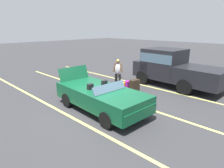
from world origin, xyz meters
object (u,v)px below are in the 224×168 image
(parked_pickup_truck_near, at_px, (171,67))
(suitcase_medium_bright, at_px, (121,88))
(suitcase_large_black, at_px, (134,87))
(suitcase_small_carryon, at_px, (127,85))
(convertible_car, at_px, (104,98))
(traveler_person, at_px, (118,72))

(parked_pickup_truck_near, bearing_deg, suitcase_medium_bright, 74.36)
(suitcase_large_black, distance_m, suitcase_small_carryon, 0.71)
(suitcase_large_black, xyz_separation_m, parked_pickup_truck_near, (0.58, 2.65, 0.74))
(convertible_car, relative_size, parked_pickup_truck_near, 0.83)
(convertible_car, relative_size, suitcase_large_black, 5.72)
(suitcase_medium_bright, bearing_deg, traveler_person, 21.70)
(convertible_car, relative_size, traveler_person, 2.56)
(traveler_person, distance_m, parked_pickup_truck_near, 3.15)
(suitcase_small_carryon, bearing_deg, convertible_car, -77.37)
(convertible_car, distance_m, suitcase_small_carryon, 3.08)
(convertible_car, distance_m, traveler_person, 3.19)
(convertible_car, height_order, suitcase_small_carryon, convertible_car)
(suitcase_medium_bright, bearing_deg, parked_pickup_truck_near, -49.16)
(suitcase_large_black, height_order, suitcase_medium_bright, suitcase_medium_bright)
(suitcase_small_carryon, relative_size, traveler_person, 0.30)
(convertible_car, height_order, suitcase_medium_bright, convertible_car)
(traveler_person, xyz_separation_m, parked_pickup_truck_near, (1.80, 2.58, 0.18))
(convertible_car, bearing_deg, suitcase_small_carryon, 114.68)
(traveler_person, bearing_deg, suitcase_small_carryon, 86.24)
(parked_pickup_truck_near, bearing_deg, convertible_car, 91.79)
(convertible_car, bearing_deg, traveler_person, 125.33)
(suitcase_medium_bright, distance_m, suitcase_small_carryon, 0.76)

